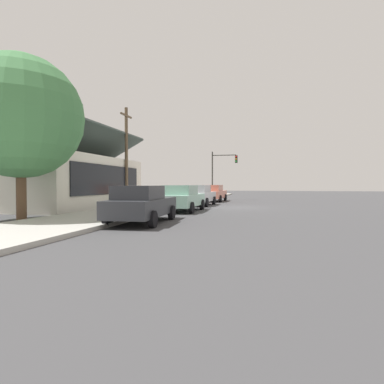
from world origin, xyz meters
TOP-DOWN VIEW (x-y plane):
  - ground_plane at (0.00, 0.00)m, footprint 120.00×120.00m
  - sidewalk_curb at (0.00, 5.60)m, footprint 60.00×4.20m
  - car_charcoal at (-10.09, 2.79)m, footprint 4.83×2.23m
  - car_seafoam at (-3.95, 2.72)m, footprint 4.79×2.07m
  - car_silver at (1.46, 2.84)m, footprint 4.53×2.06m
  - car_coral at (7.57, 2.74)m, footprint 4.84×2.06m
  - storefront_building at (-2.55, 11.98)m, footprint 11.89×7.62m
  - shade_tree at (-10.37, 8.56)m, footprint 5.59×5.59m
  - traffic_light_main at (11.69, 2.54)m, footprint 0.37×2.79m
  - utility_pole_wooden at (-0.08, 8.20)m, footprint 1.80×0.24m
  - fire_hydrant_red at (5.60, 4.20)m, footprint 0.22×0.22m

SIDE VIEW (x-z plane):
  - ground_plane at x=0.00m, z-range 0.00..0.00m
  - sidewalk_curb at x=0.00m, z-range 0.00..0.16m
  - fire_hydrant_red at x=5.60m, z-range 0.14..0.85m
  - car_silver at x=1.46m, z-range 0.02..1.61m
  - car_coral at x=7.57m, z-range 0.02..1.61m
  - car_charcoal at x=-10.09m, z-range 0.02..1.61m
  - car_seafoam at x=-3.95m, z-range 0.02..1.61m
  - storefront_building at x=-2.55m, z-range -0.89..4.74m
  - traffic_light_main at x=11.69m, z-range 0.89..6.09m
  - utility_pole_wooden at x=-0.08m, z-range 0.18..7.68m
  - shade_tree at x=-10.37m, z-range 0.95..8.46m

